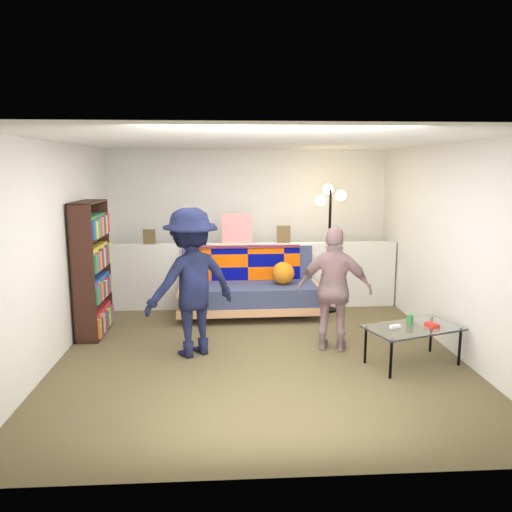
{
  "coord_description": "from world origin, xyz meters",
  "views": [
    {
      "loc": [
        -0.37,
        -5.62,
        2.12
      ],
      "look_at": [
        0.0,
        0.4,
        1.05
      ],
      "focal_mm": 35.0,
      "sensor_mm": 36.0,
      "label": 1
    }
  ],
  "objects": [
    {
      "name": "floor_lamp",
      "position": [
        1.15,
        1.57,
        1.33
      ],
      "size": [
        0.44,
        0.36,
        1.88
      ],
      "color": "black",
      "rests_on": "ground"
    },
    {
      "name": "half_wall_ledge",
      "position": [
        0.0,
        1.8,
        0.5
      ],
      "size": [
        4.45,
        0.15,
        1.0
      ],
      "primitive_type": "cube",
      "color": "silver",
      "rests_on": "ground"
    },
    {
      "name": "futon_sofa",
      "position": [
        -0.02,
        1.43,
        0.41
      ],
      "size": [
        2.06,
        1.04,
        0.87
      ],
      "color": "tan",
      "rests_on": "ground"
    },
    {
      "name": "room_shell",
      "position": [
        0.0,
        0.47,
        1.67
      ],
      "size": [
        4.6,
        5.05,
        2.45
      ],
      "color": "silver",
      "rests_on": "ground"
    },
    {
      "name": "person_left",
      "position": [
        -0.76,
        -0.1,
        0.84
      ],
      "size": [
        1.25,
        1.1,
        1.68
      ],
      "primitive_type": "imported",
      "rotation": [
        0.0,
        0.0,
        3.69
      ],
      "color": "black",
      "rests_on": "ground"
    },
    {
      "name": "ground",
      "position": [
        0.0,
        0.0,
        0.0
      ],
      "size": [
        5.0,
        5.0,
        0.0
      ],
      "primitive_type": "plane",
      "color": "brown",
      "rests_on": "ground"
    },
    {
      "name": "person_right",
      "position": [
        0.89,
        -0.06,
        0.73
      ],
      "size": [
        0.92,
        0.58,
        1.46
      ],
      "primitive_type": "imported",
      "rotation": [
        0.0,
        0.0,
        2.86
      ],
      "color": "#C7818B",
      "rests_on": "ground"
    },
    {
      "name": "bookshelf",
      "position": [
        -2.08,
        0.72,
        0.8
      ],
      "size": [
        0.28,
        0.85,
        1.71
      ],
      "color": "black",
      "rests_on": "ground"
    },
    {
      "name": "coffee_table",
      "position": [
        1.65,
        -0.56,
        0.39
      ],
      "size": [
        1.13,
        0.85,
        0.52
      ],
      "color": "black",
      "rests_on": "ground"
    },
    {
      "name": "ledge_decor",
      "position": [
        -0.23,
        1.78,
        1.18
      ],
      "size": [
        2.97,
        0.02,
        0.45
      ],
      "color": "brown",
      "rests_on": "half_wall_ledge"
    }
  ]
}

